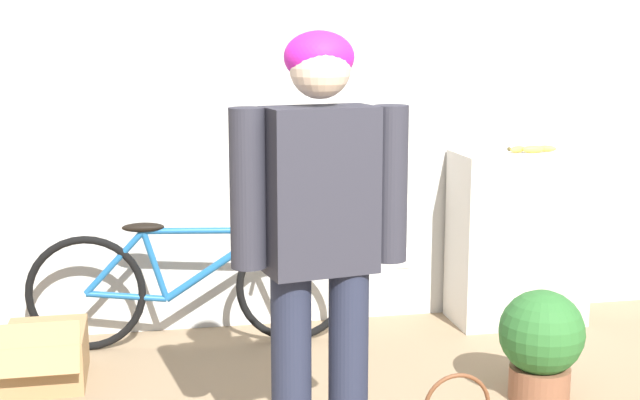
% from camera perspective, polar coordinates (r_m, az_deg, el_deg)
% --- Properties ---
extents(wall_back, '(8.00, 0.07, 2.60)m').
position_cam_1_polar(wall_back, '(5.02, -0.58, 6.59)').
color(wall_back, silver).
rests_on(wall_back, ground_plane).
extents(side_shelf, '(0.74, 0.40, 0.99)m').
position_cam_1_polar(side_shelf, '(5.25, 12.52, -2.37)').
color(side_shelf, beige).
rests_on(side_shelf, ground_plane).
extents(person, '(0.65, 0.27, 1.66)m').
position_cam_1_polar(person, '(3.21, -0.00, -1.57)').
color(person, '#23283D').
rests_on(person, ground_plane).
extents(bicycle, '(1.72, 0.46, 0.69)m').
position_cam_1_polar(bicycle, '(4.80, -8.27, -5.37)').
color(bicycle, black).
rests_on(bicycle, ground_plane).
extents(banana, '(0.29, 0.08, 0.04)m').
position_cam_1_polar(banana, '(5.16, 13.38, 3.19)').
color(banana, '#EAD64C').
rests_on(banana, side_shelf).
extents(cardboard_box, '(0.37, 0.55, 0.35)m').
position_cam_1_polar(cardboard_box, '(4.54, -17.13, -9.50)').
color(cardboard_box, '#A87F51').
rests_on(cardboard_box, ground_plane).
extents(potted_plant, '(0.39, 0.39, 0.51)m').
position_cam_1_polar(potted_plant, '(4.22, 13.98, -8.74)').
color(potted_plant, brown).
rests_on(potted_plant, ground_plane).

